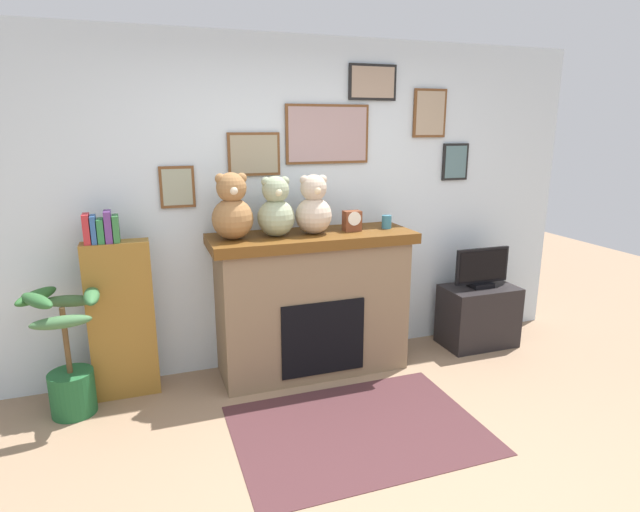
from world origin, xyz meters
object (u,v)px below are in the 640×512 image
at_px(tv_stand, 478,316).
at_px(potted_plant, 68,362).
at_px(bookshelf, 121,315).
at_px(teddy_bear_brown, 276,209).
at_px(television, 482,269).
at_px(fireplace, 312,302).
at_px(teddy_bear_tan, 232,210).
at_px(candle_jar, 387,222).
at_px(mantel_clock, 352,221).
at_px(teddy_bear_grey, 314,207).

bearing_deg(tv_stand, potted_plant, -178.82).
relative_size(bookshelf, teddy_bear_brown, 3.06).
relative_size(television, teddy_bear_brown, 1.16).
distance_m(bookshelf, television, 2.99).
bearing_deg(teddy_bear_brown, bookshelf, 175.75).
height_order(fireplace, potted_plant, fireplace).
bearing_deg(teddy_bear_brown, fireplace, 3.68).
height_order(bookshelf, teddy_bear_tan, teddy_bear_tan).
bearing_deg(candle_jar, bookshelf, 177.66).
xyz_separation_m(bookshelf, potted_plant, (-0.35, -0.17, -0.23)).
relative_size(fireplace, bookshelf, 1.15).
xyz_separation_m(tv_stand, television, (0.00, -0.00, 0.44)).
relative_size(candle_jar, teddy_bear_brown, 0.24).
relative_size(potted_plant, teddy_bear_brown, 2.01).
bearing_deg(tv_stand, teddy_bear_tan, 179.59).
bearing_deg(bookshelf, mantel_clock, -2.80).
relative_size(fireplace, tv_stand, 2.43).
bearing_deg(teddy_bear_brown, teddy_bear_grey, -0.00).
height_order(candle_jar, teddy_bear_brown, teddy_bear_brown).
xyz_separation_m(potted_plant, teddy_bear_brown, (1.49, 0.08, 0.95)).
height_order(fireplace, teddy_bear_tan, teddy_bear_tan).
distance_m(tv_stand, television, 0.44).
bearing_deg(tv_stand, candle_jar, 179.01).
bearing_deg(fireplace, mantel_clock, -3.41).
bearing_deg(mantel_clock, bookshelf, 177.20).
distance_m(television, candle_jar, 1.05).
distance_m(teddy_bear_tan, teddy_bear_brown, 0.32).
height_order(candle_jar, teddy_bear_tan, teddy_bear_tan).
distance_m(fireplace, television, 1.57).
bearing_deg(bookshelf, teddy_bear_tan, -5.92).
distance_m(television, teddy_bear_tan, 2.26).
distance_m(bookshelf, candle_jar, 2.13).
bearing_deg(teddy_bear_tan, bookshelf, 174.08).
height_order(fireplace, mantel_clock, mantel_clock).
bearing_deg(candle_jar, tv_stand, -0.99).
distance_m(bookshelf, teddy_bear_brown, 1.35).
height_order(fireplace, television, fireplace).
xyz_separation_m(potted_plant, mantel_clock, (2.10, 0.08, 0.82)).
bearing_deg(potted_plant, teddy_bear_brown, 3.24).
distance_m(candle_jar, teddy_bear_brown, 0.92).
distance_m(tv_stand, teddy_bear_tan, 2.42).
bearing_deg(candle_jar, fireplace, 178.38).
bearing_deg(fireplace, bookshelf, 177.34).
xyz_separation_m(teddy_bear_brown, teddy_bear_grey, (0.29, -0.00, 0.00)).
distance_m(candle_jar, mantel_clock, 0.30).
bearing_deg(teddy_bear_grey, mantel_clock, -0.20).
bearing_deg(teddy_bear_tan, tv_stand, -0.41).
bearing_deg(fireplace, teddy_bear_grey, -64.71).
relative_size(bookshelf, potted_plant, 1.52).
height_order(bookshelf, tv_stand, bookshelf).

